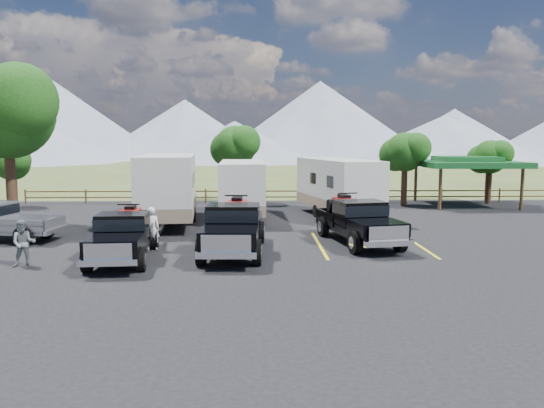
{
  "coord_description": "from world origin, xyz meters",
  "views": [
    {
      "loc": [
        -0.46,
        -17.02,
        4.24
      ],
      "look_at": [
        0.11,
        4.97,
        1.6
      ],
      "focal_mm": 35.0,
      "sensor_mm": 36.0,
      "label": 1
    }
  ],
  "objects_px": {
    "rig_center": "(234,226)",
    "person_a": "(152,229)",
    "trailer_center": "(242,189)",
    "person_b": "(24,243)",
    "tree_big_nw": "(6,112)",
    "pavilion": "(466,163)",
    "rig_right": "(358,220)",
    "trailer_left": "(168,188)",
    "rig_left": "(124,234)",
    "trailer_right": "(338,187)"
  },
  "relations": [
    {
      "from": "rig_left",
      "to": "trailer_center",
      "type": "height_order",
      "value": "trailer_center"
    },
    {
      "from": "rig_center",
      "to": "trailer_center",
      "type": "xyz_separation_m",
      "value": [
        0.04,
        8.88,
        0.62
      ]
    },
    {
      "from": "rig_right",
      "to": "person_b",
      "type": "height_order",
      "value": "rig_right"
    },
    {
      "from": "rig_center",
      "to": "rig_right",
      "type": "xyz_separation_m",
      "value": [
        5.0,
        1.72,
        -0.04
      ]
    },
    {
      "from": "rig_center",
      "to": "trailer_right",
      "type": "height_order",
      "value": "trailer_right"
    },
    {
      "from": "trailer_left",
      "to": "trailer_center",
      "type": "xyz_separation_m",
      "value": [
        3.68,
        1.67,
        -0.21
      ]
    },
    {
      "from": "trailer_center",
      "to": "person_b",
      "type": "relative_size",
      "value": 5.61
    },
    {
      "from": "trailer_center",
      "to": "person_a",
      "type": "bearing_deg",
      "value": -112.68
    },
    {
      "from": "rig_center",
      "to": "trailer_right",
      "type": "distance_m",
      "value": 10.55
    },
    {
      "from": "person_a",
      "to": "rig_center",
      "type": "bearing_deg",
      "value": 158.98
    },
    {
      "from": "rig_center",
      "to": "trailer_left",
      "type": "xyz_separation_m",
      "value": [
        -3.64,
        7.21,
        0.82
      ]
    },
    {
      "from": "tree_big_nw",
      "to": "person_b",
      "type": "height_order",
      "value": "tree_big_nw"
    },
    {
      "from": "tree_big_nw",
      "to": "rig_left",
      "type": "height_order",
      "value": "tree_big_nw"
    },
    {
      "from": "rig_center",
      "to": "tree_big_nw",
      "type": "bearing_deg",
      "value": 152.36
    },
    {
      "from": "person_a",
      "to": "trailer_center",
      "type": "bearing_deg",
      "value": -123.56
    },
    {
      "from": "trailer_center",
      "to": "trailer_right",
      "type": "relative_size",
      "value": 0.96
    },
    {
      "from": "tree_big_nw",
      "to": "trailer_center",
      "type": "xyz_separation_m",
      "value": [
        11.2,
        2.53,
        -3.95
      ]
    },
    {
      "from": "pavilion",
      "to": "trailer_left",
      "type": "distance_m",
      "value": 19.4
    },
    {
      "from": "trailer_left",
      "to": "person_a",
      "type": "height_order",
      "value": "trailer_left"
    },
    {
      "from": "trailer_center",
      "to": "trailer_right",
      "type": "xyz_separation_m",
      "value": [
        5.24,
        0.22,
        0.06
      ]
    },
    {
      "from": "tree_big_nw",
      "to": "person_a",
      "type": "xyz_separation_m",
      "value": [
        7.98,
        -5.88,
        -4.72
      ]
    },
    {
      "from": "rig_center",
      "to": "trailer_right",
      "type": "relative_size",
      "value": 0.68
    },
    {
      "from": "rig_center",
      "to": "rig_right",
      "type": "height_order",
      "value": "rig_center"
    },
    {
      "from": "person_b",
      "to": "trailer_right",
      "type": "bearing_deg",
      "value": 25.53
    },
    {
      "from": "pavilion",
      "to": "person_b",
      "type": "relative_size",
      "value": 3.93
    },
    {
      "from": "rig_left",
      "to": "trailer_center",
      "type": "bearing_deg",
      "value": 64.37
    },
    {
      "from": "trailer_left",
      "to": "person_a",
      "type": "xyz_separation_m",
      "value": [
        0.46,
        -6.74,
        -0.98
      ]
    },
    {
      "from": "tree_big_nw",
      "to": "pavilion",
      "type": "xyz_separation_m",
      "value": [
        25.55,
        7.97,
        -2.81
      ]
    },
    {
      "from": "rig_center",
      "to": "person_a",
      "type": "distance_m",
      "value": 3.22
    },
    {
      "from": "trailer_right",
      "to": "person_b",
      "type": "relative_size",
      "value": 5.82
    },
    {
      "from": "person_b",
      "to": "trailer_left",
      "type": "bearing_deg",
      "value": 53.54
    },
    {
      "from": "pavilion",
      "to": "trailer_left",
      "type": "bearing_deg",
      "value": -158.45
    },
    {
      "from": "trailer_left",
      "to": "trailer_right",
      "type": "bearing_deg",
      "value": 6.44
    },
    {
      "from": "rig_right",
      "to": "trailer_left",
      "type": "distance_m",
      "value": 10.27
    },
    {
      "from": "rig_center",
      "to": "person_a",
      "type": "relative_size",
      "value": 3.72
    },
    {
      "from": "trailer_right",
      "to": "person_a",
      "type": "height_order",
      "value": "trailer_right"
    },
    {
      "from": "pavilion",
      "to": "rig_center",
      "type": "distance_m",
      "value": 20.38
    },
    {
      "from": "trailer_left",
      "to": "trailer_right",
      "type": "xyz_separation_m",
      "value": [
        8.92,
        1.89,
        -0.15
      ]
    },
    {
      "from": "tree_big_nw",
      "to": "trailer_left",
      "type": "height_order",
      "value": "tree_big_nw"
    },
    {
      "from": "tree_big_nw",
      "to": "rig_right",
      "type": "distance_m",
      "value": 17.43
    },
    {
      "from": "rig_right",
      "to": "person_a",
      "type": "xyz_separation_m",
      "value": [
        -8.18,
        -1.25,
        -0.11
      ]
    },
    {
      "from": "trailer_center",
      "to": "person_a",
      "type": "relative_size",
      "value": 5.28
    },
    {
      "from": "person_b",
      "to": "rig_right",
      "type": "bearing_deg",
      "value": 0.72
    },
    {
      "from": "rig_left",
      "to": "trailer_left",
      "type": "bearing_deg",
      "value": 84.36
    },
    {
      "from": "trailer_center",
      "to": "person_b",
      "type": "xyz_separation_m",
      "value": [
        -6.97,
        -10.97,
        -0.82
      ]
    },
    {
      "from": "trailer_left",
      "to": "person_b",
      "type": "distance_m",
      "value": 9.91
    },
    {
      "from": "rig_left",
      "to": "rig_center",
      "type": "xyz_separation_m",
      "value": [
        3.85,
        1.02,
        0.1
      ]
    },
    {
      "from": "rig_left",
      "to": "trailer_right",
      "type": "relative_size",
      "value": 0.62
    },
    {
      "from": "rig_center",
      "to": "trailer_left",
      "type": "relative_size",
      "value": 0.62
    },
    {
      "from": "pavilion",
      "to": "rig_left",
      "type": "relative_size",
      "value": 1.09
    }
  ]
}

